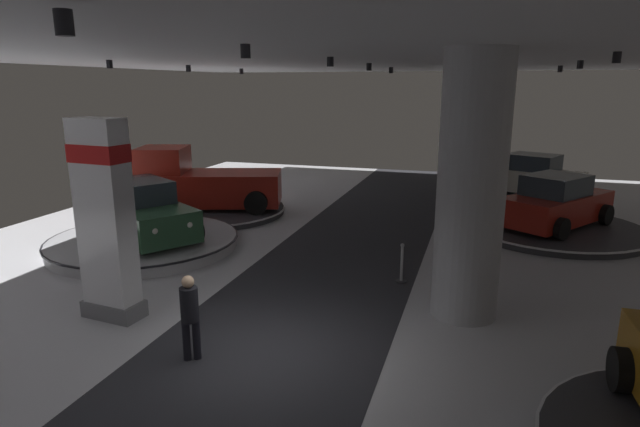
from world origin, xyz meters
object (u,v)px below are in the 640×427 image
pickup_truck_far_left (201,183)px  display_car_mid_left (141,212)px  display_car_far_right (556,203)px  visitor_walking_near (190,312)px  display_platform_mid_left (144,242)px  display_platform_far_right (554,228)px  display_platform_far_left (211,210)px  column_right (471,188)px  display_platform_deep_right (526,196)px  display_car_deep_right (529,176)px  brand_sign_pylon (105,218)px

pickup_truck_far_left → display_car_mid_left: bearing=-83.2°
display_car_far_right → visitor_walking_near: display_car_far_right is taller
display_platform_mid_left → display_platform_far_right: bearing=24.7°
visitor_walking_near → pickup_truck_far_left: bearing=118.6°
display_platform_far_left → visitor_walking_near: 11.17m
display_car_far_right → display_platform_mid_left: bearing=-155.3°
column_right → display_platform_deep_right: 13.15m
display_platform_deep_right → display_platform_far_left: 13.27m
display_car_far_right → display_car_deep_right: bearing=95.0°
pickup_truck_far_left → display_platform_mid_left: (0.55, -4.45, -0.98)m
display_car_deep_right → display_car_far_right: 5.29m
brand_sign_pylon → pickup_truck_far_left: (-2.84, 8.73, -0.98)m
display_platform_deep_right → display_car_far_right: size_ratio=1.07×
column_right → display_platform_mid_left: 9.90m
display_car_mid_left → display_platform_far_right: bearing=24.6°
display_platform_far_left → display_car_deep_right: bearing=27.9°
display_platform_deep_right → display_platform_mid_left: bearing=-136.8°
display_car_mid_left → visitor_walking_near: display_car_mid_left is taller
column_right → display_car_far_right: size_ratio=1.23×
display_platform_mid_left → display_car_mid_left: size_ratio=1.24×
display_platform_far_left → brand_sign_pylon: bearing=-74.0°
brand_sign_pylon → display_platform_far_right: 13.93m
column_right → display_platform_far_left: (-9.61, 6.49, -2.61)m
display_platform_far_right → display_platform_far_left: display_platform_far_right is taller
display_car_far_right → display_car_mid_left: 13.17m
display_platform_far_right → display_car_mid_left: display_car_mid_left is taller
brand_sign_pylon → display_platform_mid_left: brand_sign_pylon is taller
display_platform_far_left → pickup_truck_far_left: bearing=-162.1°
display_car_mid_left → visitor_walking_near: (4.84, -5.40, -0.21)m
display_platform_deep_right → display_platform_far_right: display_platform_deep_right is taller
display_car_far_right → display_platform_mid_left: size_ratio=0.80×
display_car_deep_right → display_platform_far_left: size_ratio=0.80×
display_platform_far_left → display_platform_mid_left: 4.55m
display_platform_mid_left → display_car_mid_left: (-0.03, 0.02, 0.92)m
brand_sign_pylon → display_platform_mid_left: size_ratio=0.75×
column_right → display_platform_far_right: bearing=70.7°
display_platform_far_right → display_car_far_right: 0.87m
display_platform_deep_right → display_car_mid_left: (-11.49, -10.76, 0.97)m
display_car_far_right → display_platform_deep_right: bearing=95.3°
display_car_deep_right → visitor_walking_near: (-6.68, -16.15, -0.11)m
column_right → display_car_deep_right: 13.00m
pickup_truck_far_left → display_platform_mid_left: size_ratio=1.02×
column_right → display_platform_deep_right: (2.10, 12.72, -2.61)m
pickup_truck_far_left → visitor_walking_near: (5.36, -9.84, -0.27)m
visitor_walking_near → display_platform_deep_right: bearing=67.6°
brand_sign_pylon → display_car_deep_right: 17.67m
display_platform_deep_right → visitor_walking_near: visitor_walking_near is taller
display_car_far_right → display_platform_far_left: bearing=-175.6°
display_platform_far_right → display_platform_far_left: size_ratio=1.03×
column_right → pickup_truck_far_left: size_ratio=0.97×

